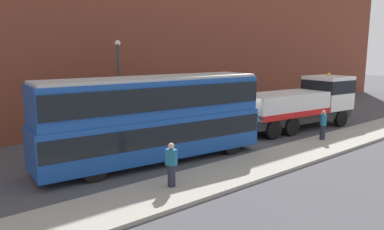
{
  "coord_description": "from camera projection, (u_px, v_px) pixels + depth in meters",
  "views": [
    {
      "loc": [
        -15.57,
        -14.84,
        5.36
      ],
      "look_at": [
        -3.83,
        -0.54,
        2.0
      ],
      "focal_mm": 34.5,
      "sensor_mm": 36.0,
      "label": 1
    }
  ],
  "objects": [
    {
      "name": "ground_plane",
      "position": [
        236.0,
        139.0,
        21.96
      ],
      "size": [
        120.0,
        120.0,
        0.0
      ],
      "primitive_type": "plane",
      "color": "#424247"
    },
    {
      "name": "near_kerb",
      "position": [
        296.0,
        154.0,
        18.75
      ],
      "size": [
        60.0,
        2.8,
        0.15
      ],
      "primitive_type": "cube",
      "color": "gray",
      "rests_on": "ground_plane"
    },
    {
      "name": "building_facade",
      "position": [
        162.0,
        10.0,
        26.22
      ],
      "size": [
        60.0,
        1.5,
        16.0
      ],
      "color": "brown",
      "rests_on": "ground_plane"
    },
    {
      "name": "recovery_tow_truck",
      "position": [
        302.0,
        103.0,
        24.73
      ],
      "size": [
        10.23,
        3.49,
        3.67
      ],
      "rotation": [
        0.0,
        0.0,
        -0.1
      ],
      "color": "#2D2D2D",
      "rests_on": "ground_plane"
    },
    {
      "name": "double_decker_bus",
      "position": [
        154.0,
        116.0,
        17.3
      ],
      "size": [
        11.19,
        3.6,
        4.06
      ],
      "rotation": [
        0.0,
        0.0,
        -0.1
      ],
      "color": "#19479E",
      "rests_on": "ground_plane"
    },
    {
      "name": "pedestrian_onlooker",
      "position": [
        171.0,
        165.0,
        13.96
      ],
      "size": [
        0.4,
        0.47,
        1.71
      ],
      "rotation": [
        0.0,
        0.0,
        0.42
      ],
      "color": "#232333",
      "rests_on": "near_kerb"
    },
    {
      "name": "pedestrian_bystander",
      "position": [
        323.0,
        125.0,
        21.22
      ],
      "size": [
        0.46,
        0.47,
        1.71
      ],
      "rotation": [
        0.0,
        0.0,
        2.42
      ],
      "color": "#232333",
      "rests_on": "near_kerb"
    },
    {
      "name": "street_lamp",
      "position": [
        119.0,
        80.0,
        22.38
      ],
      "size": [
        0.36,
        0.36,
        5.83
      ],
      "color": "#38383D",
      "rests_on": "ground_plane"
    }
  ]
}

